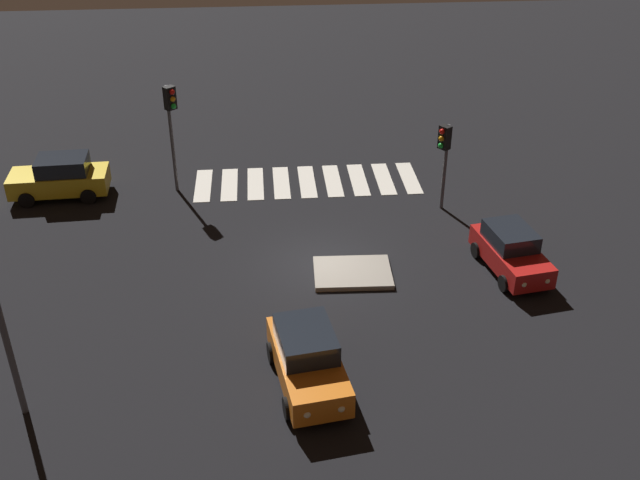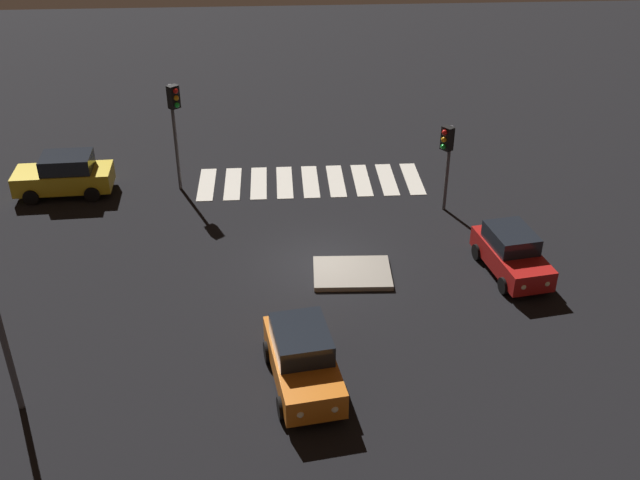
# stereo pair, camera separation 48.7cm
# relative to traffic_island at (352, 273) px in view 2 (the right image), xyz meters

# --- Properties ---
(ground_plane) EXTENTS (80.00, 80.00, 0.00)m
(ground_plane) POSITION_rel_traffic_island_xyz_m (1.10, -0.86, -0.09)
(ground_plane) COLOR black
(traffic_island) EXTENTS (2.83, 2.17, 0.18)m
(traffic_island) POSITION_rel_traffic_island_xyz_m (0.00, 0.00, 0.00)
(traffic_island) COLOR gray
(traffic_island) RESTS_ON ground
(car_red) EXTENTS (2.21, 3.89, 1.62)m
(car_red) POSITION_rel_traffic_island_xyz_m (-5.67, 0.12, 0.71)
(car_red) COLOR red
(car_red) RESTS_ON ground
(car_yellow) EXTENTS (4.17, 2.09, 1.78)m
(car_yellow) POSITION_rel_traffic_island_xyz_m (11.64, -7.21, 0.79)
(car_yellow) COLOR gold
(car_yellow) RESTS_ON ground
(car_orange) EXTENTS (2.35, 4.19, 1.75)m
(car_orange) POSITION_rel_traffic_island_xyz_m (2.00, 5.55, 0.77)
(car_orange) COLOR orange
(car_orange) RESTS_ON ground
(traffic_light_south) EXTENTS (0.53, 0.54, 3.69)m
(traffic_light_south) POSITION_rel_traffic_island_xyz_m (-4.19, -4.68, 2.71)
(traffic_light_south) COLOR #47474C
(traffic_light_south) RESTS_ON ground
(traffic_light_east) EXTENTS (0.54, 0.53, 4.72)m
(traffic_light_east) POSITION_rel_traffic_island_xyz_m (6.72, -7.25, 3.48)
(traffic_light_east) COLOR #47474C
(traffic_light_east) RESTS_ON ground
(crosswalk_near) EXTENTS (9.90, 3.20, 0.02)m
(crosswalk_near) POSITION_rel_traffic_island_xyz_m (1.10, -7.68, -0.08)
(crosswalk_near) COLOR silver
(crosswalk_near) RESTS_ON ground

